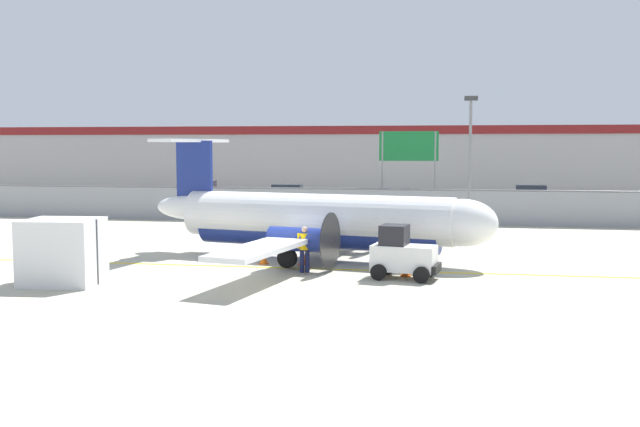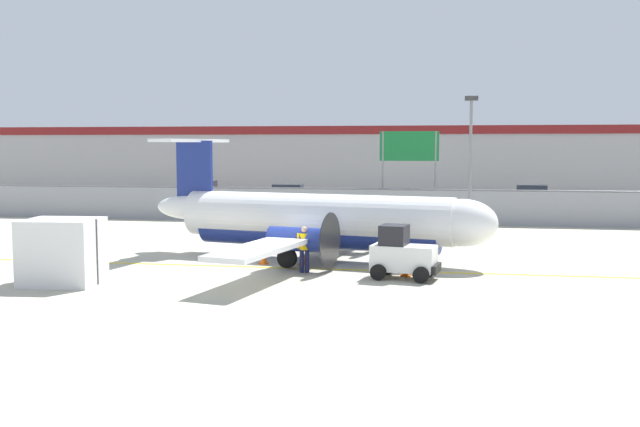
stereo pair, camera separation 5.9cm
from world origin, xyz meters
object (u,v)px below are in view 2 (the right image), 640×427
(baggage_tug, at_px, (402,254))
(traffic_cone_far_left, at_px, (263,256))
(traffic_cone_far_right, at_px, (301,244))
(highway_sign, at_px, (409,154))
(apron_light_pole, at_px, (470,152))
(ground_crew_worker, at_px, (304,247))
(parked_car_1, at_px, (286,195))
(parked_car_0, at_px, (201,190))
(traffic_cone_near_left, at_px, (406,267))
(parked_car_2, at_px, (392,200))
(traffic_cone_near_right, at_px, (303,257))
(commuter_airplane, at_px, (322,221))
(parked_car_3, at_px, (530,195))
(cargo_container, at_px, (62,252))

(baggage_tug, height_order, traffic_cone_far_left, baggage_tug)
(traffic_cone_far_right, relative_size, highway_sign, 0.12)
(traffic_cone_far_left, relative_size, apron_light_pole, 0.09)
(ground_crew_worker, bearing_deg, baggage_tug, 61.16)
(traffic_cone_far_left, relative_size, parked_car_1, 0.15)
(apron_light_pole, xyz_separation_m, highway_sign, (-3.47, 4.65, -0.16))
(parked_car_0, relative_size, apron_light_pole, 0.58)
(traffic_cone_near_left, relative_size, parked_car_0, 0.15)
(baggage_tug, height_order, parked_car_2, baggage_tug)
(traffic_cone_far_right, bearing_deg, ground_crew_worker, -77.55)
(apron_light_pole, bearing_deg, ground_crew_worker, -114.97)
(traffic_cone_near_right, bearing_deg, highway_sign, 78.64)
(traffic_cone_near_right, bearing_deg, parked_car_0, 115.86)
(commuter_airplane, height_order, traffic_cone_near_right, commuter_airplane)
(traffic_cone_near_left, relative_size, traffic_cone_far_right, 1.00)
(traffic_cone_near_left, bearing_deg, parked_car_3, 75.24)
(parked_car_1, xyz_separation_m, apron_light_pole, (13.12, -13.84, 3.41))
(highway_sign, bearing_deg, ground_crew_worker, -99.17)
(parked_car_1, bearing_deg, parked_car_3, -174.86)
(traffic_cone_near_left, relative_size, traffic_cone_far_left, 1.00)
(traffic_cone_near_left, bearing_deg, ground_crew_worker, 178.92)
(apron_light_pole, bearing_deg, traffic_cone_near_left, -101.20)
(commuter_airplane, height_order, traffic_cone_far_left, commuter_airplane)
(commuter_airplane, height_order, parked_car_3, commuter_airplane)
(ground_crew_worker, height_order, apron_light_pole, apron_light_pole)
(parked_car_0, height_order, parked_car_1, same)
(ground_crew_worker, distance_m, traffic_cone_far_left, 2.57)
(traffic_cone_near_right, distance_m, parked_car_3, 30.61)
(cargo_container, height_order, parked_car_0, cargo_container)
(commuter_airplane, relative_size, baggage_tug, 6.42)
(apron_light_pole, bearing_deg, traffic_cone_near_right, -119.38)
(traffic_cone_far_left, xyz_separation_m, parked_car_0, (-12.86, 29.86, 0.58))
(traffic_cone_near_left, xyz_separation_m, apron_light_pole, (2.76, 13.93, 3.99))
(baggage_tug, height_order, parked_car_3, baggage_tug)
(parked_car_1, bearing_deg, parked_car_0, -26.25)
(ground_crew_worker, distance_m, cargo_container, 8.36)
(apron_light_pole, height_order, highway_sign, apron_light_pole)
(parked_car_3, distance_m, apron_light_pole, 17.15)
(traffic_cone_far_left, bearing_deg, parked_car_0, 113.30)
(cargo_container, bearing_deg, highway_sign, 60.13)
(traffic_cone_near_right, bearing_deg, parked_car_2, 84.51)
(baggage_tug, distance_m, traffic_cone_near_left, 0.76)
(apron_light_pole, bearing_deg, traffic_cone_far_left, -124.31)
(ground_crew_worker, distance_m, parked_car_2, 23.34)
(traffic_cone_far_right, bearing_deg, apron_light_pole, 48.19)
(parked_car_2, bearing_deg, commuter_airplane, 82.18)
(cargo_container, height_order, parked_car_3, cargo_container)
(apron_light_pole, bearing_deg, parked_car_2, 116.88)
(cargo_container, height_order, apron_light_pole, apron_light_pole)
(baggage_tug, distance_m, traffic_cone_far_left, 5.96)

